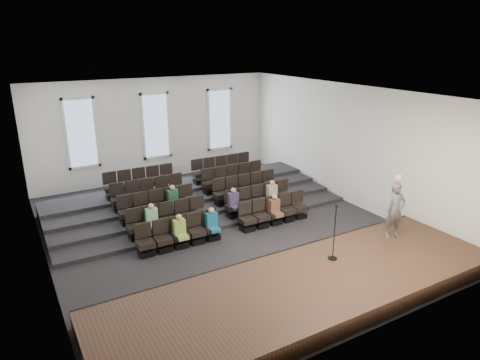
# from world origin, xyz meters

# --- Properties ---
(ground) EXTENTS (14.00, 14.00, 0.00)m
(ground) POSITION_xyz_m (0.00, 0.00, 0.00)
(ground) COLOR black
(ground) RESTS_ON ground
(ceiling) EXTENTS (12.00, 14.00, 0.02)m
(ceiling) POSITION_xyz_m (0.00, 0.00, 5.01)
(ceiling) COLOR white
(ceiling) RESTS_ON ground
(wall_back) EXTENTS (12.00, 0.04, 5.00)m
(wall_back) POSITION_xyz_m (0.00, 7.02, 2.50)
(wall_back) COLOR white
(wall_back) RESTS_ON ground
(wall_front) EXTENTS (12.00, 0.04, 5.00)m
(wall_front) POSITION_xyz_m (0.00, -7.02, 2.50)
(wall_front) COLOR white
(wall_front) RESTS_ON ground
(wall_left) EXTENTS (0.04, 14.00, 5.00)m
(wall_left) POSITION_xyz_m (-6.02, 0.00, 2.50)
(wall_left) COLOR white
(wall_left) RESTS_ON ground
(wall_right) EXTENTS (0.04, 14.00, 5.00)m
(wall_right) POSITION_xyz_m (6.02, 0.00, 2.50)
(wall_right) COLOR white
(wall_right) RESTS_ON ground
(stage) EXTENTS (11.80, 3.60, 0.50)m
(stage) POSITION_xyz_m (0.00, -5.10, 0.25)
(stage) COLOR #412B1C
(stage) RESTS_ON ground
(stage_lip) EXTENTS (11.80, 0.06, 0.52)m
(stage_lip) POSITION_xyz_m (0.00, -3.33, 0.25)
(stage_lip) COLOR black
(stage_lip) RESTS_ON ground
(risers) EXTENTS (11.80, 4.80, 0.60)m
(risers) POSITION_xyz_m (0.00, 3.17, 0.20)
(risers) COLOR black
(risers) RESTS_ON ground
(seating_rows) EXTENTS (6.80, 4.70, 1.67)m
(seating_rows) POSITION_xyz_m (-0.00, 1.54, 0.68)
(seating_rows) COLOR black
(seating_rows) RESTS_ON ground
(windows) EXTENTS (8.44, 0.10, 3.24)m
(windows) POSITION_xyz_m (0.00, 6.95, 2.70)
(windows) COLOR white
(windows) RESTS_ON wall_back
(audience) EXTENTS (5.45, 2.64, 1.10)m
(audience) POSITION_xyz_m (-0.19, 0.15, 0.79)
(audience) COLOR #8ABA4A
(audience) RESTS_ON seating_rows
(speaker) EXTENTS (0.77, 0.60, 1.86)m
(speaker) POSITION_xyz_m (4.11, -4.31, 1.43)
(speaker) COLOR #54514F
(speaker) RESTS_ON stage
(mic_stand) EXTENTS (0.29, 0.29, 1.71)m
(mic_stand) POSITION_xyz_m (1.37, -4.48, 1.01)
(mic_stand) COLOR black
(mic_stand) RESTS_ON stage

